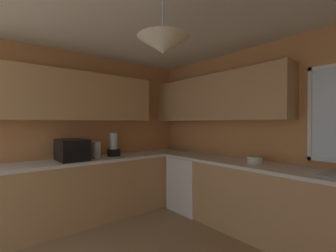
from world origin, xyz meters
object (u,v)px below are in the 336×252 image
Objects in this scene: kettle at (97,150)px; dishwasher at (192,183)px; microwave at (72,150)px; blender_appliance at (114,146)px; bowl at (255,160)px.

dishwasher is at bearing 64.66° from kettle.
blender_appliance is at bearing 90.00° from microwave.
dishwasher is at bearing 68.73° from microwave.
bowl is at bearing 32.08° from blender_appliance.
dishwasher is 1.61m from kettle.
kettle reaches higher than dishwasher.
dishwasher is 2.36× the size of blender_appliance.
dishwasher is 3.61× the size of kettle.
dishwasher is 1.20m from bowl.
bowl is 0.56× the size of blender_appliance.
bowl is (1.09, 0.03, 0.51)m from dishwasher.
blender_appliance is (-0.66, -1.07, 0.63)m from dishwasher.
bowl is (1.73, 1.38, -0.07)m from kettle.
dishwasher is at bearing -178.42° from bowl.
kettle is (-0.64, -1.35, 0.59)m from dishwasher.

